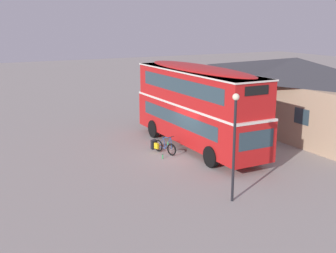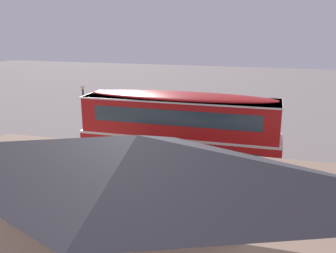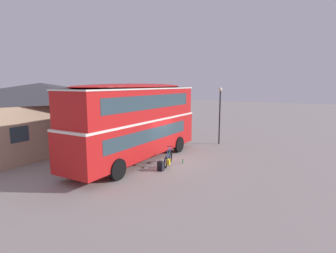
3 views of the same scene
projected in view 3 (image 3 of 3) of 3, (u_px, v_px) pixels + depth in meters
The scene contains 7 objects.
ground_plane at pixel (164, 160), 17.17m from camera, with size 120.00×120.00×0.00m, color gray.
double_decker_bus at pixel (137, 119), 16.63m from camera, with size 10.60×2.73×4.79m.
touring_bicycle at pixel (168, 160), 15.94m from camera, with size 1.70×0.76×1.06m.
backpack_on_ground at pixel (161, 166), 15.02m from camera, with size 0.31×0.34×0.57m.
water_bottle_green_metal at pixel (183, 161), 16.45m from camera, with size 0.07×0.07×0.26m.
pub_building at pixel (43, 115), 20.05m from camera, with size 15.13×6.55×4.85m.
street_lamp at pixel (220, 109), 21.41m from camera, with size 0.28×0.28×4.49m.
Camera 3 is at (-14.19, -8.67, 4.76)m, focal length 29.06 mm.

